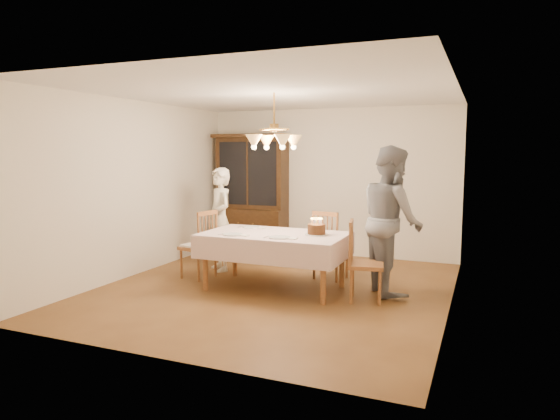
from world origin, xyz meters
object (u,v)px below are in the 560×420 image
at_px(china_hutch, 252,195).
at_px(birthday_cake, 316,230).
at_px(dining_table, 274,239).
at_px(elderly_woman, 220,219).
at_px(chair_far_side, 330,249).

distance_m(china_hutch, birthday_cake, 2.94).
distance_m(dining_table, china_hutch, 2.69).
xyz_separation_m(elderly_woman, birthday_cake, (1.77, -0.58, 0.03)).
bearing_deg(china_hutch, elderly_woman, -82.36).
height_order(china_hutch, birthday_cake, china_hutch).
height_order(dining_table, china_hutch, china_hutch).
bearing_deg(elderly_woman, china_hutch, 137.38).
bearing_deg(birthday_cake, chair_far_side, 92.13).
relative_size(china_hutch, birthday_cake, 7.20).
distance_m(dining_table, chair_far_side, 1.01).
distance_m(elderly_woman, birthday_cake, 1.86).
relative_size(dining_table, china_hutch, 0.88).
xyz_separation_m(chair_far_side, elderly_woman, (-1.74, -0.15, 0.36)).
bearing_deg(elderly_woman, chair_far_side, 44.62).
relative_size(chair_far_side, birthday_cake, 3.33).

